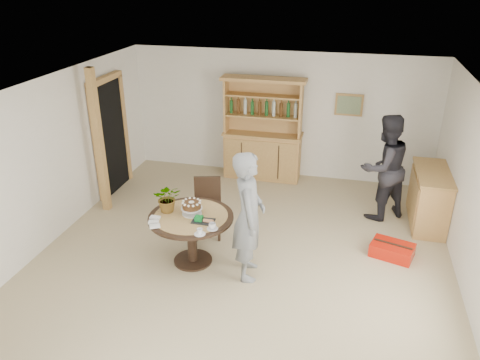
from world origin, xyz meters
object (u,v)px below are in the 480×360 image
teen_boy (249,216)px  adult_person (384,168)px  dining_table (191,225)px  dining_chair (208,203)px  red_suitcase (392,250)px  hutch (263,145)px  sideboard (429,198)px

teen_boy → adult_person: bearing=-51.7°
adult_person → teen_boy: bearing=13.4°
dining_table → teen_boy: (0.85, -0.10, 0.31)m
dining_table → dining_chair: 0.83m
dining_table → red_suitcase: 2.99m
hutch → teen_boy: 3.37m
hutch → red_suitcase: size_ratio=2.95×
adult_person → red_suitcase: adult_person is taller
dining_chair → teen_boy: (0.87, -0.93, 0.38)m
red_suitcase → dining_chair: bearing=-163.0°
dining_table → dining_chair: size_ratio=1.27×
dining_table → red_suitcase: size_ratio=1.74×
teen_boy → red_suitcase: teen_boy is taller
hutch → dining_table: size_ratio=1.70×
dining_table → red_suitcase: (2.83, 0.83, -0.50)m
sideboard → dining_chair: dining_chair is taller
teen_boy → hutch: bearing=-3.8°
hutch → red_suitcase: (2.45, -2.40, -0.59)m
dining_table → adult_person: bearing=37.8°
sideboard → hutch: bearing=157.8°
dining_table → teen_boy: 0.91m
hutch → dining_table: (-0.38, -3.23, -0.08)m
sideboard → red_suitcase: size_ratio=1.82×
sideboard → dining_table: bearing=-149.8°
hutch → red_suitcase: bearing=-44.4°
dining_table → teen_boy: teen_boy is taller
hutch → adult_person: bearing=-27.3°
dining_chair → adult_person: size_ratio=0.52×
sideboard → teen_boy: bearing=-140.9°
adult_person → red_suitcase: (0.17, -1.23, -0.81)m
sideboard → dining_table: sideboard is taller
dining_table → sideboard: bearing=30.2°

